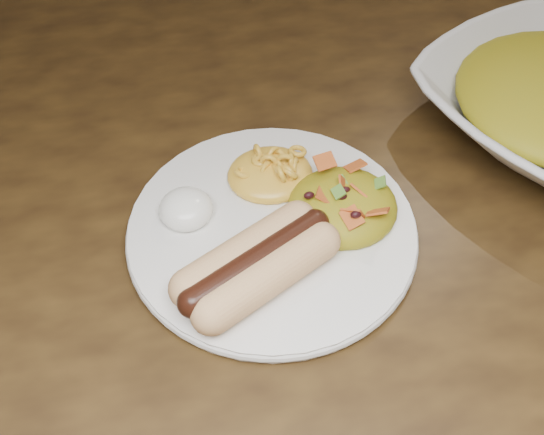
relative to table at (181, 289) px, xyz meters
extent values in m
cube|color=#422D12|center=(0.00, 0.00, 0.07)|extent=(1.60, 0.90, 0.04)
cylinder|color=silver|center=(0.09, -0.02, 0.10)|extent=(0.31, 0.31, 0.01)
cylinder|color=#E6CC7F|center=(0.06, -0.09, 0.12)|extent=(0.11, 0.08, 0.03)
cylinder|color=#E6CC7F|center=(0.06, -0.06, 0.12)|extent=(0.11, 0.08, 0.03)
cylinder|color=#451D12|center=(0.06, -0.07, 0.13)|extent=(0.12, 0.08, 0.02)
ellipsoid|color=gold|center=(0.10, 0.03, 0.12)|extent=(0.08, 0.07, 0.03)
ellipsoid|color=white|center=(0.02, 0.00, 0.12)|extent=(0.05, 0.05, 0.03)
ellipsoid|color=#C47B02|center=(0.15, -0.02, 0.12)|extent=(0.09, 0.09, 0.04)
camera|label=1|loc=(0.02, -0.36, 0.52)|focal=42.00mm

